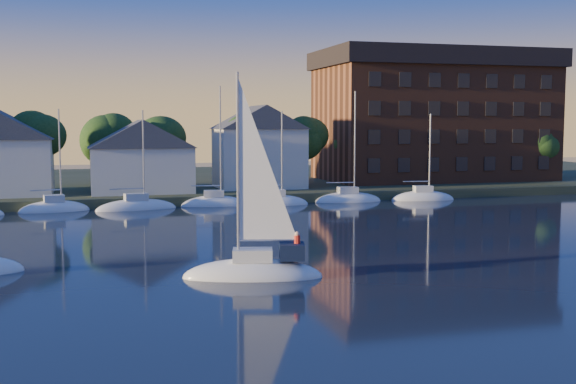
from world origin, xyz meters
name	(u,v)px	position (x,y,z in m)	size (l,w,h in m)	color
ground	(413,350)	(0.00, 0.00, 0.00)	(260.00, 260.00, 0.00)	black
shoreline_land	(176,186)	(0.00, 75.00, 0.00)	(160.00, 50.00, 2.00)	#2F3A21
wooden_dock	(202,204)	(0.00, 52.00, 0.00)	(120.00, 3.00, 1.00)	brown
clubhouse_centre	(141,155)	(-6.00, 57.00, 5.13)	(11.55, 8.40, 8.08)	silver
clubhouse_east	(259,146)	(8.00, 59.00, 6.00)	(10.50, 8.40, 9.80)	silver
condo_block	(433,115)	(34.00, 64.95, 9.79)	(31.00, 17.00, 17.40)	brown
tree_line	(203,135)	(2.00, 63.00, 7.18)	(93.40, 5.40, 8.90)	#3B281A
moored_fleet	(128,209)	(-8.00, 49.00, 0.10)	(71.50, 2.40, 12.05)	white
hero_sailboat	(255,268)	(-2.93, 14.42, 0.55)	(8.37, 4.39, 12.71)	white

